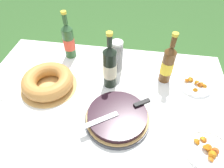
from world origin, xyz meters
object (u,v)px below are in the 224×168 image
Objects in this scene: cup_stack at (117,57)px; juice_bottle_red at (110,67)px; berry_tart at (117,117)px; snack_plate_near at (209,151)px; snack_plate_right at (195,84)px; cider_bottle_green at (69,41)px; bundt_cake at (48,81)px; serving_knife at (123,111)px; cider_bottle_amber at (168,64)px.

juice_bottle_red reaches higher than cup_stack.
berry_tart is 1.53× the size of cup_stack.
snack_plate_near is (0.51, -0.36, -0.12)m from juice_bottle_red.
juice_bottle_red is 1.64× the size of snack_plate_near.
juice_bottle_red is 1.73× the size of snack_plate_right.
cider_bottle_green is 0.84m from snack_plate_right.
bundt_cake is at bearing -97.34° from cider_bottle_green.
snack_plate_right is at bearing -178.24° from serving_knife.
bundt_cake is at bearing -150.56° from cup_stack.
cider_bottle_green is at bearing 168.30° from snack_plate_right.
snack_plate_right is (0.48, -0.07, -0.10)m from cup_stack.
bundt_cake reaches higher than serving_knife.
cider_bottle_green is (-0.39, 0.48, 0.09)m from berry_tart.
juice_bottle_red reaches higher than snack_plate_near.
berry_tart is at bearing -125.66° from cider_bottle_amber.
bundt_cake is at bearing -53.54° from serving_knife.
cup_stack is at bearing 171.88° from snack_plate_right.
juice_bottle_red reaches higher than snack_plate_right.
snack_plate_near is at bearing -45.18° from cup_stack.
berry_tart is at bearing -72.73° from juice_bottle_red.
berry_tart is 0.43m from cider_bottle_amber.
cider_bottle_amber is (0.63, -0.14, 0.00)m from cider_bottle_green.
cider_bottle_green reaches higher than serving_knife.
berry_tart is 1.61× the size of snack_plate_right.
cup_stack is 0.14m from juice_bottle_red.
juice_bottle_red reaches higher than cider_bottle_amber.
juice_bottle_red is (-0.32, -0.09, 0.01)m from cider_bottle_amber.
cider_bottle_green is 0.39m from juice_bottle_red.
cider_bottle_amber is at bearing 13.97° from bundt_cake.
cider_bottle_green is at bearing 128.94° from berry_tart.
cup_stack is at bearing 80.66° from juice_bottle_red.
snack_plate_near is at bearing -13.90° from berry_tart.
juice_bottle_red is (0.35, 0.08, 0.09)m from bundt_cake.
serving_knife reaches higher than snack_plate_near.
cup_stack is 1.00× the size of snack_plate_near.
cider_bottle_amber is at bearing -158.92° from serving_knife.
cup_stack reaches higher than snack_plate_near.
snack_plate_right is (0.42, 0.31, -0.02)m from berry_tart.
serving_knife is at bearing 163.12° from snack_plate_near.
juice_bottle_red reaches higher than bundt_cake.
juice_bottle_red is at bearing -101.15° from serving_knife.
juice_bottle_red is at bearing 12.69° from bundt_cake.
juice_bottle_red is at bearing -164.65° from cider_bottle_amber.
berry_tart is 0.53m from snack_plate_right.
snack_plate_near is (0.48, -0.49, -0.09)m from cup_stack.
berry_tart is 0.39m from cup_stack.
snack_plate_near is at bearing -35.71° from cider_bottle_green.
cider_bottle_amber reaches higher than cider_bottle_green.
bundt_cake is 1.01× the size of cider_bottle_green.
cider_bottle_amber reaches higher than cup_stack.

